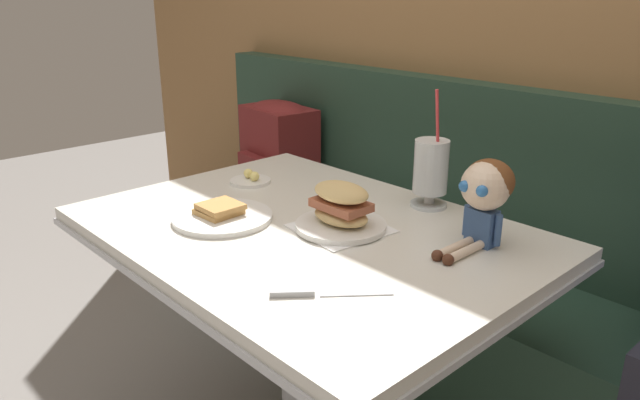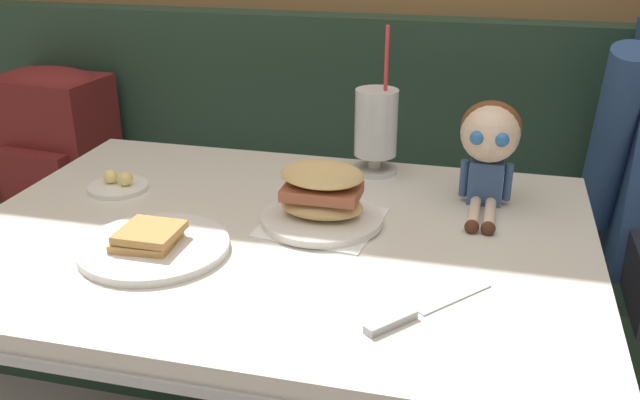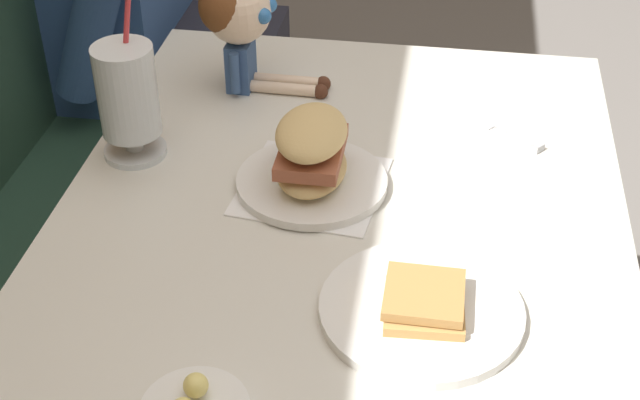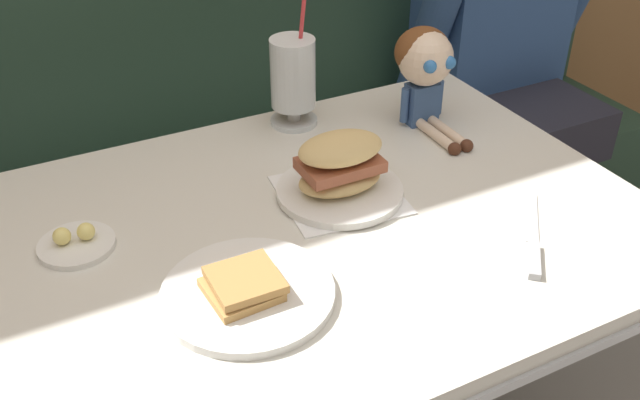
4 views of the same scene
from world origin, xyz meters
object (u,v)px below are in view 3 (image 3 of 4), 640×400
(toast_plate, at_px, (422,308))
(seated_doll, at_px, (238,17))
(butter_knife, at_px, (502,131))
(sandwich_plate, at_px, (312,161))
(milkshake_glass, at_px, (128,95))

(toast_plate, xyz_separation_m, seated_doll, (0.53, 0.34, 0.12))
(butter_knife, distance_m, seated_doll, 0.47)
(sandwich_plate, height_order, butter_knife, sandwich_plate)
(sandwich_plate, bearing_deg, seated_doll, 30.91)
(toast_plate, height_order, butter_knife, toast_plate)
(sandwich_plate, bearing_deg, butter_knife, -54.86)
(toast_plate, bearing_deg, seated_doll, 33.10)
(toast_plate, xyz_separation_m, butter_knife, (0.44, -0.10, -0.01))
(sandwich_plate, relative_size, seated_doll, 1.01)
(sandwich_plate, distance_m, butter_knife, 0.34)
(sandwich_plate, height_order, seated_doll, seated_doll)
(toast_plate, bearing_deg, butter_knife, -12.82)
(toast_plate, height_order, seated_doll, seated_doll)
(seated_doll, bearing_deg, butter_knife, -101.07)
(milkshake_glass, xyz_separation_m, seated_doll, (0.23, -0.11, 0.03))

